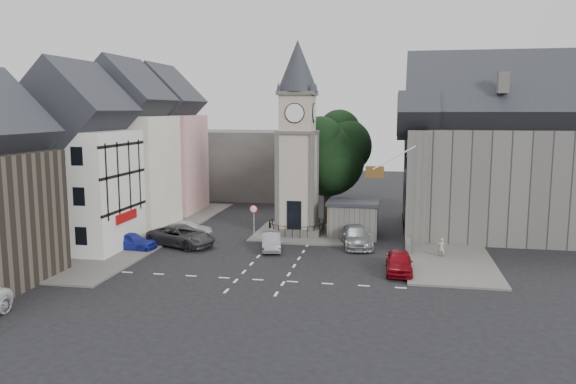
% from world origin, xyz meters
% --- Properties ---
extents(ground, '(120.00, 120.00, 0.00)m').
position_xyz_m(ground, '(0.00, 0.00, 0.00)').
color(ground, black).
rests_on(ground, ground).
extents(pavement_west, '(6.00, 30.00, 0.14)m').
position_xyz_m(pavement_west, '(-12.50, 6.00, 0.07)').
color(pavement_west, '#595651').
rests_on(pavement_west, ground).
extents(pavement_east, '(6.00, 26.00, 0.14)m').
position_xyz_m(pavement_east, '(12.00, 8.00, 0.07)').
color(pavement_east, '#595651').
rests_on(pavement_east, ground).
extents(central_island, '(10.00, 8.00, 0.16)m').
position_xyz_m(central_island, '(1.50, 8.00, 0.08)').
color(central_island, '#595651').
rests_on(central_island, ground).
extents(road_markings, '(20.00, 8.00, 0.01)m').
position_xyz_m(road_markings, '(0.00, -5.50, 0.01)').
color(road_markings, silver).
rests_on(road_markings, ground).
extents(clock_tower, '(4.86, 4.86, 16.25)m').
position_xyz_m(clock_tower, '(0.00, 7.99, 8.12)').
color(clock_tower, '#4C4944').
rests_on(clock_tower, ground).
extents(stone_shelter, '(4.30, 3.30, 3.08)m').
position_xyz_m(stone_shelter, '(4.80, 7.50, 1.55)').
color(stone_shelter, '#5A5753').
rests_on(stone_shelter, ground).
extents(town_tree, '(7.20, 7.20, 10.80)m').
position_xyz_m(town_tree, '(2.00, 13.00, 6.97)').
color(town_tree, black).
rests_on(town_tree, ground).
extents(warning_sign_post, '(0.70, 0.19, 2.85)m').
position_xyz_m(warning_sign_post, '(-3.20, 5.43, 2.03)').
color(warning_sign_post, black).
rests_on(warning_sign_post, ground).
extents(terrace_pink, '(8.10, 7.60, 12.80)m').
position_xyz_m(terrace_pink, '(-15.50, 16.00, 6.58)').
color(terrace_pink, tan).
rests_on(terrace_pink, ground).
extents(terrace_cream, '(8.10, 7.60, 12.80)m').
position_xyz_m(terrace_cream, '(-15.50, 8.00, 6.58)').
color(terrace_cream, beige).
rests_on(terrace_cream, ground).
extents(terrace_tudor, '(8.10, 7.60, 12.00)m').
position_xyz_m(terrace_tudor, '(-15.50, 0.00, 6.19)').
color(terrace_tudor, silver).
rests_on(terrace_tudor, ground).
extents(backdrop_west, '(20.00, 10.00, 8.00)m').
position_xyz_m(backdrop_west, '(-12.00, 28.00, 4.00)').
color(backdrop_west, '#4C4944').
rests_on(backdrop_west, ground).
extents(east_building, '(14.40, 11.40, 12.60)m').
position_xyz_m(east_building, '(15.59, 11.00, 6.26)').
color(east_building, '#5A5753').
rests_on(east_building, ground).
extents(east_boundary_wall, '(0.40, 16.00, 0.90)m').
position_xyz_m(east_boundary_wall, '(9.20, 10.00, 0.45)').
color(east_boundary_wall, '#5A5753').
rests_on(east_boundary_wall, ground).
extents(flagpole, '(3.68, 0.10, 2.74)m').
position_xyz_m(flagpole, '(8.00, 4.00, 7.00)').
color(flagpole, white).
rests_on(flagpole, ground).
extents(car_west_blue, '(4.15, 1.87, 1.39)m').
position_xyz_m(car_west_blue, '(-11.50, 0.10, 0.69)').
color(car_west_blue, '#1C259A').
rests_on(car_west_blue, ground).
extents(car_west_silver, '(3.91, 1.53, 1.27)m').
position_xyz_m(car_west_silver, '(-8.81, 5.26, 0.63)').
color(car_west_silver, '#9B9FA2').
rests_on(car_west_silver, ground).
extents(car_west_grey, '(6.18, 4.39, 1.56)m').
position_xyz_m(car_west_grey, '(-8.16, 1.98, 0.78)').
color(car_west_grey, '#323234').
rests_on(car_west_grey, ground).
extents(car_island_silver, '(2.24, 4.13, 1.29)m').
position_xyz_m(car_island_silver, '(-1.00, 2.08, 0.65)').
color(car_island_silver, gray).
rests_on(car_island_silver, ground).
extents(car_island_east, '(3.13, 5.61, 1.54)m').
position_xyz_m(car_island_east, '(5.26, 4.50, 0.77)').
color(car_island_east, '#94989B').
rests_on(car_island_east, ground).
extents(car_east_red, '(1.77, 4.24, 1.43)m').
position_xyz_m(car_east_red, '(8.50, -2.30, 0.72)').
color(car_east_red, maroon).
rests_on(car_east_red, ground).
extents(pedestrian, '(0.57, 0.40, 1.49)m').
position_xyz_m(pedestrian, '(11.50, 2.00, 0.75)').
color(pedestrian, '#A49587').
rests_on(pedestrian, ground).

